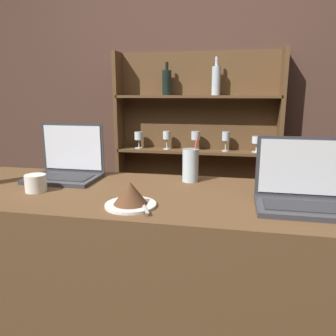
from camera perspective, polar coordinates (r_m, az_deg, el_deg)
The scene contains 8 objects.
bar_counter at distance 1.55m, azimuth -3.54°, elevation -21.43°, with size 1.83×0.62×0.96m.
back_wall at distance 2.64m, azimuth 4.10°, elevation 12.70°, with size 7.00×0.06×2.70m.
back_shelf at distance 2.60m, azimuth 4.86°, elevation 2.04°, with size 1.26×0.18×1.67m.
laptop_near at distance 1.63m, azimuth -17.17°, elevation 0.31°, with size 0.32×0.23×0.26m.
laptop_far at distance 1.26m, azimuth 22.84°, elevation -3.85°, with size 0.34×0.22×0.24m.
cake_plate at distance 1.18m, azimuth -6.55°, elevation -4.78°, with size 0.19×0.19×0.09m.
water_glass at distance 1.50m, azimuth 3.93°, elevation 0.49°, with size 0.07×0.07×0.22m.
coffee_cup at distance 1.45m, azimuth -22.06°, elevation -2.46°, with size 0.09×0.09×0.07m.
Camera 1 is at (0.34, -0.93, 1.35)m, focal length 35.00 mm.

